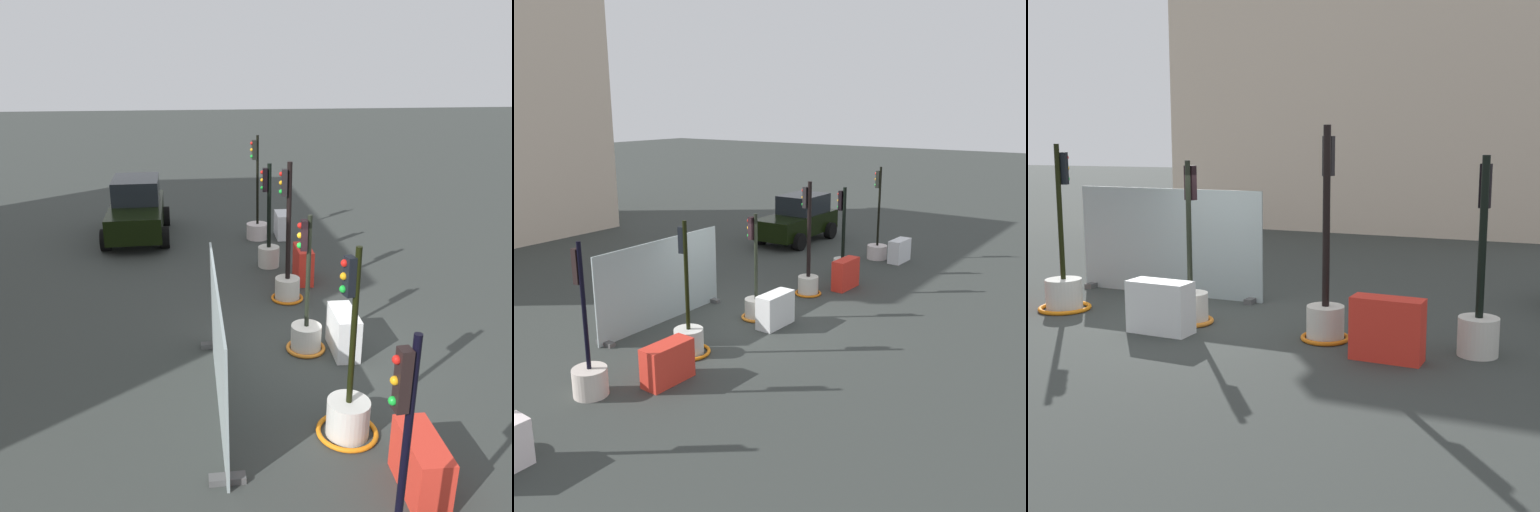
{
  "view_description": "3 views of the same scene",
  "coord_description": "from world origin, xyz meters",
  "views": [
    {
      "loc": [
        -9.14,
        1.93,
        5.3
      ],
      "look_at": [
        2.32,
        0.51,
        1.21
      ],
      "focal_mm": 38.02,
      "sensor_mm": 36.0,
      "label": 1
    },
    {
      "loc": [
        -11.11,
        -8.57,
        5.34
      ],
      "look_at": [
        1.96,
        0.68,
        1.13
      ],
      "focal_mm": 40.42,
      "sensor_mm": 36.0,
      "label": 2
    },
    {
      "loc": [
        5.98,
        -10.11,
        3.05
      ],
      "look_at": [
        1.69,
        0.1,
        1.21
      ],
      "focal_mm": 48.61,
      "sensor_mm": 36.0,
      "label": 3
    }
  ],
  "objects": [
    {
      "name": "site_fence_panel",
      "position": [
        -1.44,
        1.59,
        1.02
      ],
      "size": [
        4.11,
        0.5,
        2.13
      ],
      "color": "#95A4A5",
      "rests_on": "ground_plane"
    },
    {
      "name": "traffic_light_3",
      "position": [
        0.1,
        -0.2,
        0.44
      ],
      "size": [
        0.78,
        0.78,
        2.74
      ],
      "color": "silver",
      "rests_on": "ground_plane"
    },
    {
      "name": "construction_barrier_2",
      "position": [
        -0.04,
        -0.9,
        0.42
      ],
      "size": [
        1.06,
        0.48,
        0.85
      ],
      "color": "silver",
      "rests_on": "ground_plane"
    },
    {
      "name": "building_main_facade",
      "position": [
        -0.91,
        15.12,
        5.76
      ],
      "size": [
        14.05,
        6.91,
        11.48
      ],
      "color": "beige",
      "rests_on": "ground_plane"
    },
    {
      "name": "traffic_light_2",
      "position": [
        -2.5,
        -0.28,
        0.43
      ],
      "size": [
        0.95,
        0.95,
        3.01
      ],
      "color": "silver",
      "rests_on": "ground_plane"
    },
    {
      "name": "traffic_light_5",
      "position": [
        4.82,
        -0.15,
        0.59
      ],
      "size": [
        0.59,
        0.59,
        2.86
      ],
      "color": "beige",
      "rests_on": "ground_plane"
    },
    {
      "name": "construction_barrier_3",
      "position": [
        3.67,
        -0.89,
        0.45
      ],
      "size": [
        1.03,
        0.42,
        0.9
      ],
      "color": "red",
      "rests_on": "ground_plane"
    },
    {
      "name": "ground_plane",
      "position": [
        0.0,
        0.0,
        0.0
      ],
      "size": [
        120.0,
        120.0,
        0.0
      ],
      "primitive_type": "plane",
      "color": "#333835"
    },
    {
      "name": "traffic_light_4",
      "position": [
        2.54,
        -0.27,
        0.58
      ],
      "size": [
        0.77,
        0.77,
        3.29
      ],
      "color": "beige",
      "rests_on": "ground_plane"
    }
  ]
}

